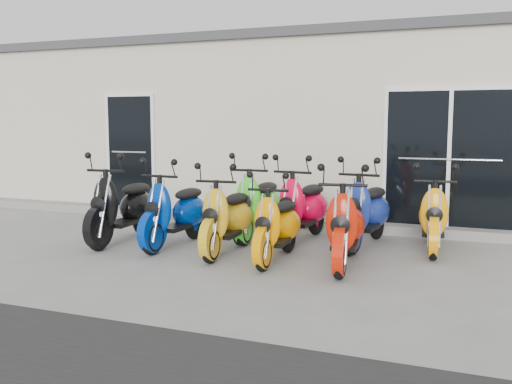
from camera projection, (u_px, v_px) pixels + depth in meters
ground at (240, 250)px, 7.91m from camera, size 80.00×80.00×0.00m
building at (332, 130)px, 12.52m from camera, size 14.00×6.00×3.20m
roof_cap at (334, 52)px, 12.31m from camera, size 14.20×6.20×0.16m
front_step at (286, 222)px, 9.77m from camera, size 14.00×0.40×0.15m
door_left at (131, 149)px, 10.92m from camera, size 1.07×0.08×2.22m
door_right at (449, 155)px, 8.81m from camera, size 2.02×0.08×2.22m
scooter_front_black at (122, 197)px, 8.39m from camera, size 0.77×1.87×1.36m
scooter_front_blue at (175, 202)px, 8.10m from camera, size 0.69×1.77×1.29m
scooter_front_orange_a at (227, 207)px, 7.66m from camera, size 0.72×1.74×1.26m
scooter_front_orange_b at (277, 215)px, 7.24m from camera, size 0.63×1.62×1.19m
scooter_front_red at (346, 214)px, 6.97m from camera, size 0.85×1.83×1.31m
scooter_back_green at (258, 195)px, 8.68m from camera, size 0.71×1.82×1.33m
scooter_back_red at (303, 197)px, 8.43m from camera, size 0.81×1.85×1.32m
scooter_back_blue at (367, 201)px, 8.10m from camera, size 0.84×1.84×1.32m
scooter_back_yellow at (434, 206)px, 7.81m from camera, size 0.76×1.73×1.25m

